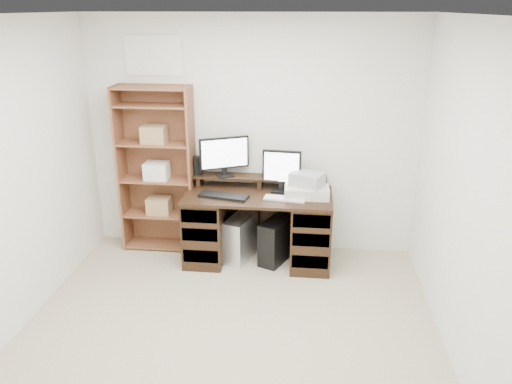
% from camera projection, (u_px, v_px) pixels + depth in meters
% --- Properties ---
extents(room, '(3.54, 4.04, 2.54)m').
position_uv_depth(room, '(217.00, 209.00, 3.40)').
color(room, tan).
rests_on(room, ground).
extents(desk, '(1.50, 0.70, 0.75)m').
position_uv_depth(desk, '(258.00, 226.00, 5.22)').
color(desk, black).
rests_on(desk, ground).
extents(riser_shelf, '(1.40, 0.22, 0.12)m').
position_uv_depth(riser_shelf, '(260.00, 179.00, 5.26)').
color(riser_shelf, black).
rests_on(riser_shelf, desk).
extents(monitor_wide, '(0.49, 0.25, 0.42)m').
position_uv_depth(monitor_wide, '(224.00, 155.00, 5.19)').
color(monitor_wide, black).
rests_on(monitor_wide, riser_shelf).
extents(monitor_small, '(0.40, 0.16, 0.43)m').
position_uv_depth(monitor_small, '(282.00, 169.00, 5.10)').
color(monitor_small, black).
rests_on(monitor_small, desk).
extents(speaker, '(0.10, 0.10, 0.19)m').
position_uv_depth(speaker, '(198.00, 165.00, 5.29)').
color(speaker, black).
rests_on(speaker, riser_shelf).
extents(keyboard_black, '(0.52, 0.26, 0.03)m').
position_uv_depth(keyboard_black, '(224.00, 196.00, 5.00)').
color(keyboard_black, black).
rests_on(keyboard_black, desk).
extents(keyboard_white, '(0.42, 0.18, 0.02)m').
position_uv_depth(keyboard_white, '(285.00, 199.00, 4.94)').
color(keyboard_white, white).
rests_on(keyboard_white, desk).
extents(mouse, '(0.11, 0.09, 0.04)m').
position_uv_depth(mouse, '(317.00, 199.00, 4.91)').
color(mouse, white).
rests_on(mouse, desk).
extents(printer, '(0.45, 0.34, 0.11)m').
position_uv_depth(printer, '(307.00, 191.00, 5.03)').
color(printer, beige).
rests_on(printer, desk).
extents(basket, '(0.38, 0.33, 0.13)m').
position_uv_depth(basket, '(307.00, 179.00, 4.98)').
color(basket, '#999FA4').
rests_on(basket, printer).
extents(tower_silver, '(0.34, 0.52, 0.48)m').
position_uv_depth(tower_silver, '(241.00, 238.00, 5.31)').
color(tower_silver, silver).
rests_on(tower_silver, ground).
extents(tower_black, '(0.38, 0.51, 0.47)m').
position_uv_depth(tower_black, '(277.00, 240.00, 5.26)').
color(tower_black, black).
rests_on(tower_black, ground).
extents(bookshelf, '(0.80, 0.30, 1.80)m').
position_uv_depth(bookshelf, '(157.00, 168.00, 5.35)').
color(bookshelf, brown).
rests_on(bookshelf, ground).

